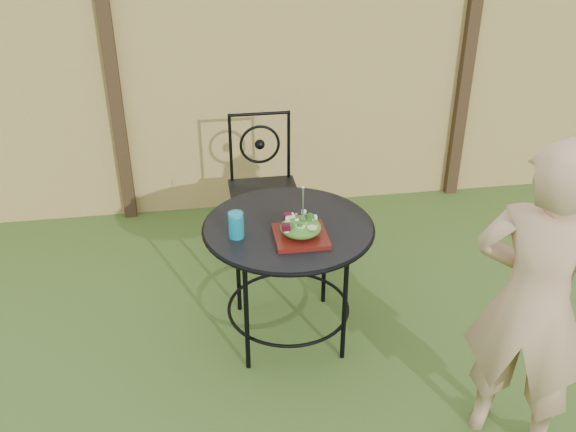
# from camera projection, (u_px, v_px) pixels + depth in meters

# --- Properties ---
(ground) EXTENTS (60.00, 60.00, 0.00)m
(ground) POSITION_uv_depth(u_px,v_px,m) (364.00, 395.00, 3.32)
(ground) COLOR #224616
(ground) RESTS_ON ground
(fence) EXTENTS (8.00, 0.12, 1.90)m
(fence) POSITION_uv_depth(u_px,v_px,m) (295.00, 87.00, 4.75)
(fence) COLOR tan
(fence) RESTS_ON ground
(patio_table) EXTENTS (0.92, 0.92, 0.72)m
(patio_table) POSITION_uv_depth(u_px,v_px,m) (288.00, 247.00, 3.48)
(patio_table) COLOR black
(patio_table) RESTS_ON ground
(patio_chair) EXTENTS (0.46, 0.46, 0.95)m
(patio_chair) POSITION_uv_depth(u_px,v_px,m) (263.00, 183.00, 4.35)
(patio_chair) COLOR black
(patio_chair) RESTS_ON ground
(diner) EXTENTS (0.67, 0.64, 1.53)m
(diner) POSITION_uv_depth(u_px,v_px,m) (534.00, 305.00, 2.73)
(diner) COLOR tan
(diner) RESTS_ON ground
(salad_plate) EXTENTS (0.27, 0.27, 0.02)m
(salad_plate) POSITION_uv_depth(u_px,v_px,m) (301.00, 236.00, 3.28)
(salad_plate) COLOR #3D1008
(salad_plate) RESTS_ON patio_table
(salad) EXTENTS (0.21, 0.21, 0.08)m
(salad) POSITION_uv_depth(u_px,v_px,m) (301.00, 227.00, 3.26)
(salad) COLOR #235614
(salad) RESTS_ON salad_plate
(fork) EXTENTS (0.01, 0.01, 0.18)m
(fork) POSITION_uv_depth(u_px,v_px,m) (303.00, 205.00, 3.20)
(fork) COLOR silver
(fork) RESTS_ON salad
(drinking_glass) EXTENTS (0.08, 0.08, 0.14)m
(drinking_glass) POSITION_uv_depth(u_px,v_px,m) (236.00, 225.00, 3.27)
(drinking_glass) COLOR #0E87A2
(drinking_glass) RESTS_ON patio_table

